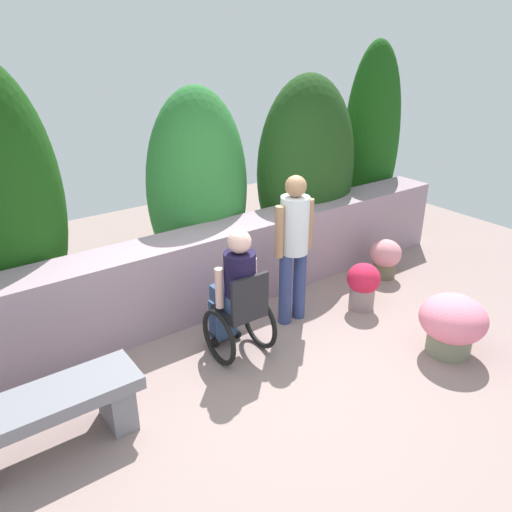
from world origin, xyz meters
name	(u,v)px	position (x,y,z in m)	size (l,w,h in m)	color
ground_plane	(283,373)	(0.00, 0.00, 0.00)	(10.77, 10.77, 0.00)	gray
stone_retaining_wall	(201,272)	(0.00, 1.48, 0.47)	(7.30, 0.53, 0.94)	gray
hedge_backdrop	(148,189)	(-0.28, 2.10, 1.34)	(7.84, 1.26, 2.86)	#316C2B
stone_bench	(46,416)	(-2.03, 0.31, 0.34)	(1.43, 0.46, 0.51)	slate
person_in_wheelchair	(237,298)	(-0.15, 0.54, 0.62)	(0.53, 0.66, 1.33)	black
person_standing_companion	(294,241)	(0.69, 0.70, 0.95)	(0.49, 0.30, 1.65)	navy
flower_pot_purple_near	(363,284)	(1.51, 0.43, 0.30)	(0.38, 0.38, 0.55)	gray
flower_pot_terracotta_by_wall	(385,257)	(2.35, 0.81, 0.28)	(0.40, 0.40, 0.51)	brown
flower_pot_red_accent	(452,323)	(1.56, -0.70, 0.33)	(0.65, 0.65, 0.61)	gray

